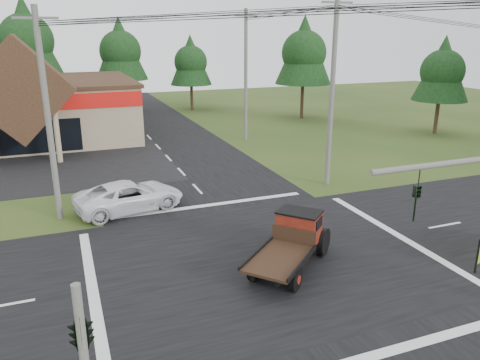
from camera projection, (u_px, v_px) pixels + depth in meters
name	position (u px, v px, depth m)	size (l,w,h in m)	color
ground	(262.00, 259.00, 20.02)	(120.00, 120.00, 0.00)	#294016
road_ns	(262.00, 259.00, 20.02)	(12.00, 120.00, 0.02)	black
road_ew	(262.00, 259.00, 20.02)	(120.00, 12.00, 0.02)	black
traffic_signal_corner	(79.00, 317.00, 9.87)	(0.53, 2.48, 4.40)	#595651
utility_pole_nw	(48.00, 116.00, 22.77)	(2.00, 0.30, 10.50)	#595651
utility_pole_ne	(332.00, 91.00, 28.11)	(2.00, 0.30, 11.50)	#595651
utility_pole_n	(246.00, 75.00, 40.61)	(2.00, 0.30, 11.20)	#595651
tree_row_c	(26.00, 38.00, 50.43)	(7.28, 7.28, 13.13)	#332316
tree_row_d	(120.00, 49.00, 55.16)	(6.16, 6.16, 11.11)	#332316
tree_row_e	(191.00, 60.00, 56.53)	(5.04, 5.04, 9.09)	#332316
tree_side_ne	(304.00, 51.00, 50.66)	(6.16, 6.16, 11.11)	#332316
tree_side_e_near	(443.00, 69.00, 43.14)	(5.04, 5.04, 9.09)	#332316
antique_flatbed_truck	(290.00, 244.00, 18.91)	(2.00, 5.23, 2.19)	#61130D
white_pickup	(130.00, 196.00, 25.29)	(2.67, 5.80, 1.61)	white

